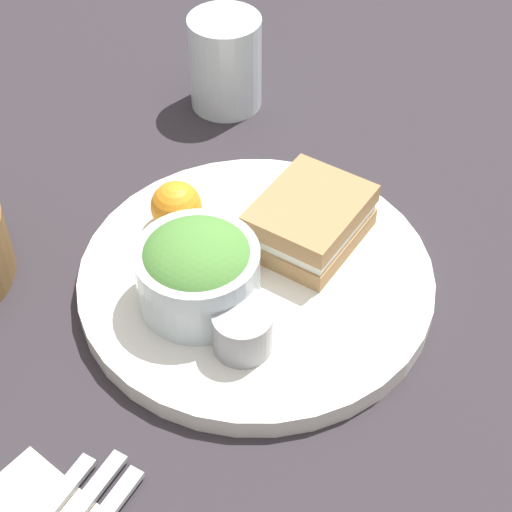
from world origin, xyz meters
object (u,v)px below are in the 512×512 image
plate (256,280)px  sandwich (310,220)px  dressing_cup (243,331)px  salad_bowl (198,270)px  drink_glass (225,62)px

plate → sandwich: sandwich is taller
plate → sandwich: 0.07m
dressing_cup → salad_bowl: bearing=76.0°
sandwich → salad_bowl: (-0.11, 0.03, 0.01)m
sandwich → salad_bowl: 0.12m
sandwich → salad_bowl: salad_bowl is taller
plate → sandwich: (0.06, -0.01, 0.03)m
dressing_cup → drink_glass: (0.26, 0.24, 0.01)m
plate → dressing_cup: dressing_cup is taller
sandwich → dressing_cup: size_ratio=2.30×
plate → dressing_cup: bearing=-147.9°
sandwich → salad_bowl: size_ratio=1.08×
sandwich → dressing_cup: (-0.13, -0.03, -0.00)m
dressing_cup → sandwich: bearing=14.0°
plate → sandwich: size_ratio=2.78×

